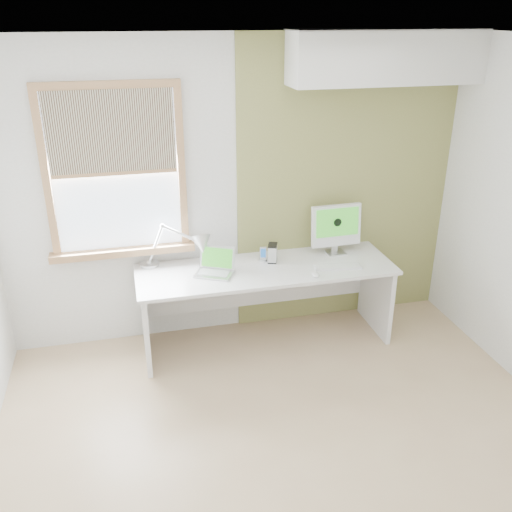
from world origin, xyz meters
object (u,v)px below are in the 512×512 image
object	(u,v)px
desk	(264,285)
external_drive	(273,253)
laptop	(215,267)
imac	(336,226)
desk_lamp	(192,246)

from	to	relation	value
desk	external_drive	world-z (taller)	external_drive
laptop	imac	distance (m)	1.15
desk_lamp	laptop	world-z (taller)	desk_lamp
desk_lamp	external_drive	distance (m)	0.71
external_drive	imac	distance (m)	0.63
desk	laptop	bearing A→B (deg)	-173.32
desk	desk_lamp	distance (m)	0.73
desk	desk_lamp	bearing A→B (deg)	172.96
desk	external_drive	size ratio (longest dim) A/B	13.92
external_drive	laptop	bearing A→B (deg)	-168.30
desk_lamp	external_drive	world-z (taller)	desk_lamp
imac	laptop	bearing A→B (deg)	-171.66
desk	laptop	xyz separation A→B (m)	(-0.44, -0.05, 0.25)
desk_lamp	imac	bearing A→B (deg)	1.70
desk_lamp	external_drive	size ratio (longest dim) A/B	4.02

